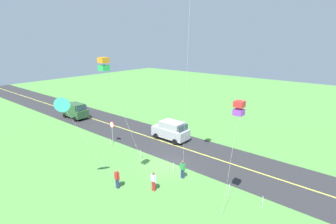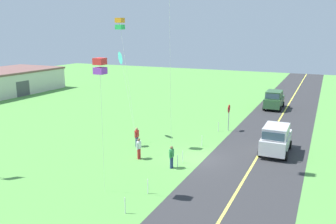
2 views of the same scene
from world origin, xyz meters
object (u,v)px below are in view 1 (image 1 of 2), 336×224
Objects in this scene: stop_sign at (112,128)px; person_adult_companion at (117,178)px; kite_yellow_high at (104,65)px; kite_blue_mid at (62,105)px; car_suv_foreground at (171,130)px; person_child_watcher at (153,181)px; car_parked_east_far at (75,111)px; kite_green_far at (239,108)px; person_adult_near at (183,169)px.

person_adult_companion is at bearing 143.49° from stop_sign.
kite_blue_mid is at bearing 32.08° from kite_yellow_high.
car_suv_foreground is 2.75× the size of person_child_watcher.
car_parked_east_far is 21.15m from person_adult_companion.
kite_green_far reaches higher than car_suv_foreground.
car_parked_east_far is 1.72× the size of stop_sign.
stop_sign reaches higher than car_parked_east_far.
kite_blue_mid is 11.88m from kite_green_far.
person_adult_companion is 0.16× the size of kite_yellow_high.
car_parked_east_far is 0.56× the size of kite_green_far.
kite_blue_mid reaches higher than person_child_watcher.
person_child_watcher is 0.16× the size of kite_yellow_high.
person_adult_near is 1.00× the size of person_adult_companion.
kite_yellow_high is 8.99m from kite_green_far.
kite_blue_mid is at bearing 123.47° from stop_sign.
person_adult_companion is at bearing 53.49° from person_adult_near.
car_suv_foreground is 8.72m from person_adult_near.
kite_green_far is (-7.87, -3.65, -2.35)m from kite_yellow_high.
kite_yellow_high reaches higher than stop_sign.
kite_yellow_high reaches higher than person_adult_companion.
car_suv_foreground and car_parked_east_far have the same top height.
car_parked_east_far is at bearing -11.29° from person_adult_near.
kite_yellow_high is (-8.21, 6.59, 8.03)m from stop_sign.
person_adult_near is at bearing 162.19° from person_child_watcher.
kite_yellow_high is (1.88, 2.51, 8.97)m from person_child_watcher.
kite_green_far is at bearing 168.99° from car_parked_east_far.
person_child_watcher is at bearing 33.54° from person_adult_companion.
kite_blue_mid is at bearing -53.27° from person_child_watcher.
person_adult_near is 1.00× the size of person_child_watcher.
person_adult_near is at bearing -114.68° from kite_yellow_high.
person_adult_near is 8.70m from kite_green_far.
car_parked_east_far is at bearing -11.86° from stop_sign.
person_adult_near is 0.21× the size of kite_blue_mid.
person_adult_companion is 7.04m from kite_blue_mid.
kite_yellow_high is 1.30× the size of kite_green_far.
person_adult_companion is 0.21× the size of kite_blue_mid.
car_suv_foreground is 0.58× the size of kite_blue_mid.
kite_blue_mid is (-17.37, 10.80, 5.87)m from car_parked_east_far.
person_child_watcher is 0.20× the size of kite_green_far.
car_parked_east_far is (16.38, 2.48, 0.00)m from car_suv_foreground.
kite_blue_mid is at bearing 51.69° from person_adult_near.
person_adult_companion is 9.03m from kite_yellow_high.
kite_green_far is (-10.60, -5.36, 0.45)m from kite_blue_mid.
kite_green_far reaches higher than person_adult_companion.
kite_green_far reaches higher than car_parked_east_far.
kite_green_far reaches higher than person_child_watcher.
kite_green_far is at bearing -155.13° from kite_yellow_high.
car_suv_foreground is at bearing -34.37° from kite_green_far.
person_child_watcher is (-10.10, 4.08, -0.94)m from stop_sign.
person_child_watcher is 0.21× the size of kite_blue_mid.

